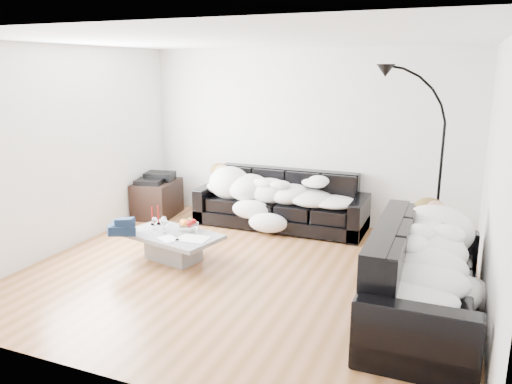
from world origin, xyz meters
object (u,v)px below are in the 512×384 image
at_px(sofa_back, 281,200).
at_px(wine_glass_a, 164,223).
at_px(sleeper_back, 280,186).
at_px(coffee_table, 173,247).
at_px(stereo, 156,177).
at_px(sofa_right, 426,274).
at_px(wine_glass_c, 165,226).
at_px(shoes, 397,290).
at_px(av_cabinet, 157,198).
at_px(wine_glass_b, 155,224).
at_px(floor_lamp, 440,178).
at_px(candle_left, 152,216).
at_px(candle_right, 158,215).
at_px(fruit_bowl, 189,225).
at_px(sleeper_right, 428,253).

height_order(sofa_back, wine_glass_a, sofa_back).
xyz_separation_m(sleeper_back, coffee_table, (-0.78, -1.71, -0.46)).
height_order(sleeper_back, wine_glass_a, sleeper_back).
bearing_deg(stereo, sofa_right, -36.07).
xyz_separation_m(wine_glass_c, shoes, (2.79, 0.06, -0.38)).
relative_size(shoes, av_cabinet, 0.54).
relative_size(wine_glass_b, floor_lamp, 0.08).
bearing_deg(candle_left, wine_glass_c, -33.90).
bearing_deg(shoes, candle_right, -160.89).
bearing_deg(stereo, wine_glass_c, -65.44).
relative_size(stereo, floor_lamp, 0.21).
height_order(sofa_back, stereo, sofa_back).
xyz_separation_m(sofa_right, sleeper_back, (-2.20, 2.09, 0.18)).
relative_size(sofa_right, stereo, 5.03).
xyz_separation_m(candle_left, shoes, (3.11, -0.16, -0.41)).
bearing_deg(av_cabinet, wine_glass_b, -64.82).
distance_m(candle_left, stereo, 1.59).
bearing_deg(floor_lamp, candle_right, -155.29).
relative_size(av_cabinet, floor_lamp, 0.39).
xyz_separation_m(sleeper_back, fruit_bowl, (-0.65, -1.53, -0.22)).
relative_size(sleeper_right, stereo, 4.31).
distance_m(sleeper_right, wine_glass_c, 3.10).
xyz_separation_m(coffee_table, floor_lamp, (2.98, 1.23, 0.87)).
distance_m(sofa_right, candle_right, 3.39).
xyz_separation_m(sofa_right, floor_lamp, (0.00, 1.60, 0.59)).
height_order(wine_glass_c, shoes, wine_glass_c).
distance_m(sleeper_back, shoes, 2.61).
xyz_separation_m(sofa_right, wine_glass_b, (-3.26, 0.42, -0.03)).
bearing_deg(sleeper_back, fruit_bowl, -113.01).
distance_m(sleeper_right, candle_right, 3.40).
xyz_separation_m(sofa_back, wine_glass_b, (-1.06, -1.72, 0.01)).
height_order(sofa_right, coffee_table, sofa_right).
bearing_deg(fruit_bowl, candle_left, 177.70).
bearing_deg(floor_lamp, shoes, -95.09).
bearing_deg(stereo, fruit_bowl, -56.63).
bearing_deg(wine_glass_a, sofa_right, -8.60).
bearing_deg(wine_glass_a, fruit_bowl, 13.94).
bearing_deg(sofa_right, candle_right, 79.36).
height_order(sofa_right, floor_lamp, floor_lamp).
relative_size(sofa_right, av_cabinet, 2.72).
relative_size(fruit_bowl, wine_glass_b, 1.55).
distance_m(sleeper_back, wine_glass_c, 1.95).
height_order(sleeper_right, av_cabinet, sleeper_right).
bearing_deg(floor_lamp, candle_left, -154.80).
bearing_deg(wine_glass_a, floor_lamp, 19.61).
height_order(fruit_bowl, candle_right, candle_right).
distance_m(wine_glass_b, shoes, 3.00).
bearing_deg(stereo, sleeper_back, -7.00).
bearing_deg(coffee_table, sleeper_right, -7.25).
bearing_deg(av_cabinet, floor_lamp, -11.64).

